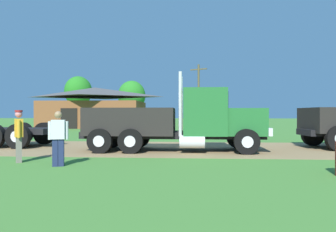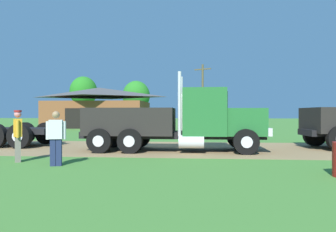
# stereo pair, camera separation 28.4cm
# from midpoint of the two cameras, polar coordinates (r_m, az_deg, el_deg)

# --- Properties ---
(ground_plane) EXTENTS (200.00, 200.00, 0.00)m
(ground_plane) POSITION_cam_midpoint_polar(r_m,az_deg,el_deg) (14.70, 0.05, -5.83)
(ground_plane) COLOR #427930
(dirt_track) EXTENTS (120.00, 6.53, 0.01)m
(dirt_track) POSITION_cam_midpoint_polar(r_m,az_deg,el_deg) (14.70, 0.05, -5.81)
(dirt_track) COLOR olive
(dirt_track) RESTS_ON ground_plane
(truck_foreground_white) EXTENTS (7.89, 2.71, 3.30)m
(truck_foreground_white) POSITION_cam_midpoint_polar(r_m,az_deg,el_deg) (13.65, 1.96, -1.03)
(truck_foreground_white) COLOR black
(truck_foreground_white) RESTS_ON ground_plane
(visitor_standing_near) EXTENTS (0.42, 0.52, 1.71)m
(visitor_standing_near) POSITION_cam_midpoint_polar(r_m,az_deg,el_deg) (11.52, -24.83, -2.96)
(visitor_standing_near) COLOR gold
(visitor_standing_near) RESTS_ON ground_plane
(visitor_walking_mid) EXTENTS (0.57, 0.36, 1.67)m
(visitor_walking_mid) POSITION_cam_midpoint_polar(r_m,az_deg,el_deg) (10.21, -18.81, -3.55)
(visitor_walking_mid) COLOR silver
(visitor_walking_mid) RESTS_ON ground_plane
(shed_building) EXTENTS (11.74, 7.98, 4.71)m
(shed_building) POSITION_cam_midpoint_polar(r_m,az_deg,el_deg) (38.24, -12.15, 1.40)
(shed_building) COLOR brown
(shed_building) RESTS_ON ground_plane
(utility_pole_near) EXTENTS (2.05, 1.07, 7.70)m
(utility_pole_near) POSITION_cam_midpoint_polar(r_m,az_deg,el_deg) (39.26, 6.48, 4.04)
(utility_pole_near) COLOR brown
(utility_pole_near) RESTS_ON ground_plane
(tree_left) EXTENTS (5.04, 5.04, 8.59)m
(tree_left) POSITION_cam_midpoint_polar(r_m,az_deg,el_deg) (61.18, -14.88, 4.31)
(tree_left) COLOR #513823
(tree_left) RESTS_ON ground_plane
(tree_mid) EXTENTS (4.05, 4.05, 6.49)m
(tree_mid) POSITION_cam_midpoint_polar(r_m,az_deg,el_deg) (47.05, -5.59, 3.62)
(tree_mid) COLOR #513823
(tree_mid) RESTS_ON ground_plane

